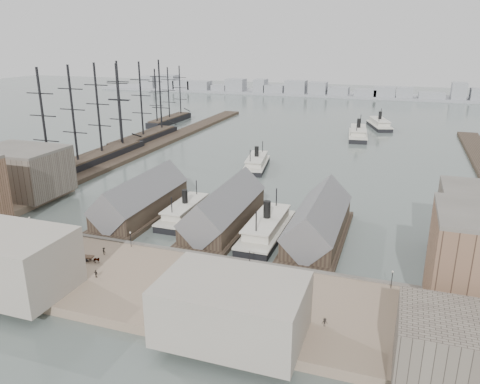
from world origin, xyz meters
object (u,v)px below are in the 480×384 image
at_px(horse_cart_center, 93,259).
at_px(horse_cart_right, 245,303).
at_px(tram, 455,311).
at_px(horse_cart_left, 16,235).
at_px(ferry_docked_west, 185,211).

xyz_separation_m(horse_cart_center, horse_cart_right, (37.89, -6.32, 0.03)).
distance_m(tram, horse_cart_left, 101.42).
relative_size(tram, horse_cart_right, 2.30).
bearing_deg(horse_cart_right, tram, -84.43).
height_order(ferry_docked_west, horse_cart_right, ferry_docked_west).
bearing_deg(tram, ferry_docked_west, 152.37).
bearing_deg(horse_cart_right, horse_cart_left, 73.04).
distance_m(ferry_docked_west, horse_cart_left, 44.75).
bearing_deg(horse_cart_center, horse_cart_right, -107.05).
relative_size(tram, horse_cart_center, 2.22).
xyz_separation_m(tram, horse_cart_right, (-36.68, -8.14, -1.16)).
bearing_deg(tram, horse_cart_center, -179.87).
bearing_deg(ferry_docked_west, horse_cart_left, -136.32).
bearing_deg(horse_cart_left, horse_cart_right, -92.03).
distance_m(horse_cart_center, horse_cart_right, 38.42).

